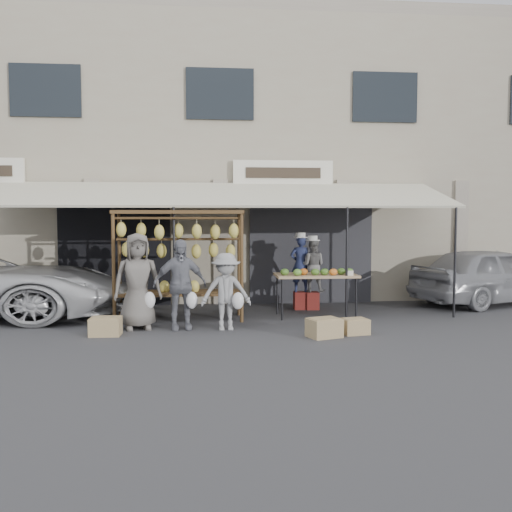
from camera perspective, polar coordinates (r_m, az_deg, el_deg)
The scene contains 16 objects.
ground_plane at distance 10.45m, azimuth -2.90°, elevation -7.69°, with size 90.00×90.00×0.00m, color #2D2D30.
shophouse at distance 16.80m, azimuth -3.93°, elevation 9.22°, with size 24.00×6.15×7.30m.
awning at distance 12.52m, azimuth -3.36°, elevation 6.08°, with size 10.00×2.35×2.92m.
banana_rack at distance 11.64m, azimuth -7.73°, elevation 1.23°, with size 2.60×0.90×2.24m.
produce_table at distance 12.00m, azimuth 6.07°, elevation -1.95°, with size 1.70×0.90×1.04m.
vendor_left at distance 12.96m, azimuth 4.46°, elevation -0.80°, with size 0.46×0.30×1.27m, color navy.
vendor_right at distance 12.97m, azimuth 5.66°, elevation -0.95°, with size 0.59×0.46×1.21m, color slate.
customer_left at distance 10.89m, azimuth -11.76°, elevation -2.48°, with size 0.88×0.57×1.81m, color #605B55.
customer_mid at distance 10.75m, azimuth -7.62°, elevation -2.83°, with size 0.99×0.41×1.69m, color slate.
customer_right at distance 10.61m, azimuth -3.02°, elevation -3.58°, with size 0.93×0.53×1.44m, color gray.
stool_left at distance 13.05m, azimuth 4.44°, elevation -4.46°, with size 0.28×0.28×0.40m, color maroon.
stool_right at distance 13.06m, azimuth 5.64°, elevation -4.46°, with size 0.28×0.28×0.40m, color maroon.
crate_near_a at distance 10.12m, azimuth 6.84°, elevation -7.15°, with size 0.55×0.42×0.33m, color tan.
crate_near_b at distance 10.47m, azimuth 9.86°, elevation -6.96°, with size 0.46×0.35×0.27m, color tan.
crate_far at distance 10.54m, azimuth -14.81°, elevation -6.83°, with size 0.53×0.41×0.32m, color tan.
sedan at distance 14.84m, azimuth 22.41°, elevation -1.80°, with size 1.64×4.08×1.39m, color gray.
Camera 1 is at (-0.44, -10.23, 2.12)m, focal length 40.00 mm.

